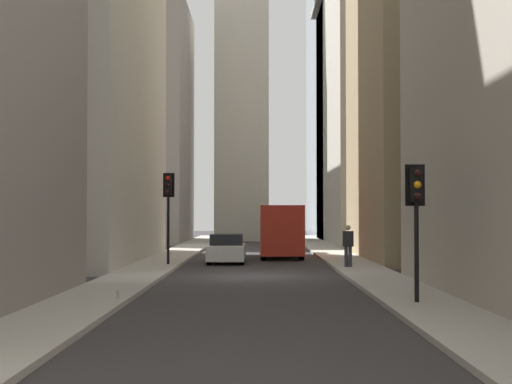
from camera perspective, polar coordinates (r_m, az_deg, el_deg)
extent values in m
plane|color=#302D30|center=(28.59, -0.11, -6.57)|extent=(135.00, 135.00, 0.00)
cube|color=#A8A399|center=(28.95, -9.11, -6.35)|extent=(90.00, 2.20, 0.14)
cube|color=#A8A399|center=(28.92, 8.90, -6.36)|extent=(90.00, 2.20, 0.14)
cube|color=#B7B2A5|center=(59.44, 10.35, 7.19)|extent=(19.47, 10.00, 23.05)
cube|color=gray|center=(61.00, -10.06, 5.28)|extent=(12.53, 10.00, 19.49)
cube|color=#B7B2A5|center=(64.91, -1.10, 6.57)|extent=(4.67, 4.67, 23.38)
cube|color=red|center=(39.22, 1.99, -2.96)|extent=(4.60, 2.25, 2.60)
cube|color=#38383D|center=(42.43, 1.85, -3.33)|extent=(1.90, 2.25, 1.90)
cube|color=black|center=(42.41, 1.85, -2.52)|extent=(1.92, 2.09, 0.64)
cylinder|color=black|center=(42.50, 3.18, -4.34)|extent=(0.88, 0.28, 0.88)
cylinder|color=black|center=(42.44, 0.52, -4.35)|extent=(0.88, 0.28, 0.88)
cylinder|color=black|center=(37.91, 3.56, -4.67)|extent=(0.88, 0.28, 0.88)
cylinder|color=black|center=(37.84, 0.57, -4.68)|extent=(0.88, 0.28, 0.88)
cube|color=silver|center=(36.01, -2.30, -4.70)|extent=(4.30, 1.78, 0.70)
cube|color=black|center=(36.18, -2.29, -3.70)|extent=(2.10, 1.58, 0.54)
cylinder|color=black|center=(34.65, -1.10, -5.17)|extent=(0.64, 0.22, 0.64)
cylinder|color=black|center=(34.72, -3.69, -5.16)|extent=(0.64, 0.22, 0.64)
cylinder|color=black|center=(37.34, -1.02, -4.91)|extent=(0.64, 0.22, 0.64)
cylinder|color=black|center=(37.41, -3.42, -4.90)|extent=(0.64, 0.22, 0.64)
cylinder|color=black|center=(19.61, 12.42, -4.59)|extent=(0.12, 0.12, 2.61)
cube|color=black|center=(19.60, 12.39, 0.54)|extent=(0.28, 0.32, 0.90)
cube|color=black|center=(19.75, 12.29, 0.53)|extent=(0.03, 0.52, 1.10)
sphere|color=black|center=(19.45, 12.48, 1.44)|extent=(0.20, 0.20, 0.20)
sphere|color=orange|center=(19.44, 12.49, 0.56)|extent=(0.20, 0.20, 0.20)
sphere|color=black|center=(19.43, 12.50, -0.32)|extent=(0.20, 0.20, 0.20)
cylinder|color=black|center=(33.32, -6.86, -2.91)|extent=(0.12, 0.12, 3.13)
cube|color=black|center=(33.33, -6.85, 0.55)|extent=(0.28, 0.32, 0.90)
cube|color=black|center=(33.48, -6.82, 0.54)|extent=(0.03, 0.52, 1.10)
sphere|color=red|center=(33.18, -6.88, 1.08)|extent=(0.20, 0.20, 0.20)
sphere|color=black|center=(33.17, -6.89, 0.56)|extent=(0.20, 0.20, 0.20)
sphere|color=black|center=(33.16, -6.89, 0.04)|extent=(0.20, 0.20, 0.20)
cylinder|color=#33333D|center=(31.73, 7.36, -5.02)|extent=(0.16, 0.16, 0.87)
cylinder|color=#33333D|center=(31.71, 7.05, -5.02)|extent=(0.16, 0.16, 0.87)
cube|color=#232328|center=(31.68, 7.20, -3.64)|extent=(0.26, 0.44, 0.66)
sphere|color=tan|center=(31.67, 7.20, -2.77)|extent=(0.22, 0.22, 0.22)
cylinder|color=#999EA3|center=(20.31, -10.74, -7.91)|extent=(0.07, 0.07, 0.20)
cylinder|color=#999EA3|center=(20.30, -10.73, -7.53)|extent=(0.03, 0.03, 0.07)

